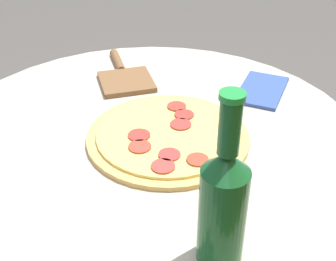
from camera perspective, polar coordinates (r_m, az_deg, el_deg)
The scene contains 5 objects.
table at distance 1.07m, azimuth -2.13°, elevation -10.14°, with size 0.87×0.87×0.75m.
pizza at distance 0.91m, azimuth 0.00°, elevation -0.66°, with size 0.32×0.32×0.02m.
beer_bottle at distance 0.63m, azimuth 6.74°, elevation -8.72°, with size 0.07×0.07×0.27m.
pizza_paddle at distance 1.14m, azimuth -5.37°, elevation 6.55°, with size 0.18×0.24×0.02m.
napkin at distance 1.10m, azimuth 11.36°, elevation 4.88°, with size 0.18×0.15×0.01m.
Camera 1 is at (0.53, 0.57, 1.27)m, focal length 50.00 mm.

